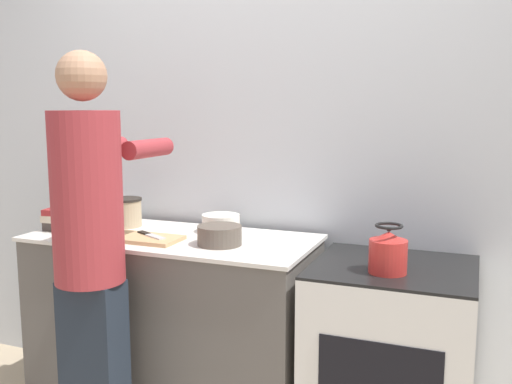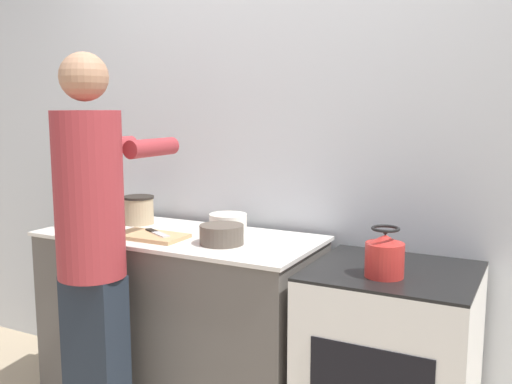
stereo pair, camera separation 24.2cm
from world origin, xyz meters
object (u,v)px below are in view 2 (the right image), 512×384
object	(u,v)px
knife	(157,233)
canister_jar	(139,210)
oven	(390,373)
bowl_prep	(222,234)
person	(93,243)
kettle	(385,256)
cutting_board	(151,236)

from	to	relation	value
knife	canister_jar	bearing A→B (deg)	169.91
oven	knife	bearing A→B (deg)	-174.41
bowl_prep	canister_jar	xyz separation A→B (m)	(-0.62, 0.18, 0.03)
oven	canister_jar	size ratio (longest dim) A/B	5.41
knife	person	bearing A→B (deg)	-70.48
knife	kettle	size ratio (longest dim) A/B	0.99
oven	bowl_prep	distance (m)	0.92
knife	kettle	distance (m)	1.09
oven	kettle	world-z (taller)	kettle
cutting_board	knife	distance (m)	0.03
oven	person	distance (m)	1.35
oven	canister_jar	xyz separation A→B (m)	(-1.37, 0.10, 0.56)
oven	canister_jar	bearing A→B (deg)	175.83
kettle	bowl_prep	distance (m)	0.74
oven	knife	world-z (taller)	knife
oven	kettle	size ratio (longest dim) A/B	4.53
person	knife	world-z (taller)	person
oven	kettle	xyz separation A→B (m)	(-0.01, -0.11, 0.52)
cutting_board	bowl_prep	xyz separation A→B (m)	(0.36, 0.05, 0.03)
kettle	canister_jar	bearing A→B (deg)	171.17
kettle	person	bearing A→B (deg)	-162.26
cutting_board	knife	world-z (taller)	knife
cutting_board	canister_jar	distance (m)	0.35
canister_jar	oven	bearing A→B (deg)	-4.17
person	canister_jar	distance (m)	0.62
kettle	canister_jar	distance (m)	1.38
bowl_prep	kettle	bearing A→B (deg)	-2.10
oven	cutting_board	xyz separation A→B (m)	(-1.11, -0.13, 0.49)
cutting_board	canister_jar	size ratio (longest dim) A/B	2.06
bowl_prep	person	bearing A→B (deg)	-135.18
oven	bowl_prep	xyz separation A→B (m)	(-0.75, -0.08, 0.52)
kettle	bowl_prep	bearing A→B (deg)	177.90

